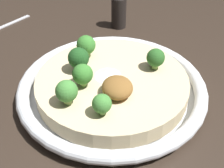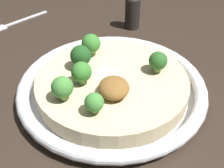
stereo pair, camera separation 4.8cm
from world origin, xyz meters
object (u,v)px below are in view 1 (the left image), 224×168
object	(u,v)px
broccoli_left	(86,45)
broccoli_front_left	(78,58)
broccoli_right	(102,104)
pepper_shaker	(119,8)
broccoli_front	(83,74)
risotto_bowl	(112,86)
broccoli_back	(156,58)
broccoli_front_right	(67,92)

from	to	relation	value
broccoli_left	broccoli_front_left	world-z (taller)	broccoli_front_left
broccoli_right	broccoli_left	world-z (taller)	broccoli_left
pepper_shaker	broccoli_front	bearing A→B (deg)	-23.65
risotto_bowl	broccoli_front	world-z (taller)	broccoli_front
broccoli_right	pepper_shaker	distance (m)	0.34
broccoli_front	pepper_shaker	size ratio (longest dim) A/B	0.42
broccoli_front	broccoli_left	bearing A→B (deg)	169.61
broccoli_left	pepper_shaker	size ratio (longest dim) A/B	0.44
broccoli_right	broccoli_front_left	xyz separation A→B (m)	(-0.11, -0.02, 0.01)
risotto_bowl	broccoli_back	distance (m)	0.09
broccoli_front	broccoli_front_left	world-z (taller)	broccoli_front_left
broccoli_front	broccoli_front_right	distance (m)	0.05
broccoli_front_left	pepper_shaker	bearing A→B (deg)	151.77
risotto_bowl	broccoli_back	size ratio (longest dim) A/B	8.48
broccoli_front	pepper_shaker	distance (m)	0.28
broccoli_left	broccoli_front_left	distance (m)	0.04
broccoli_front	broccoli_front_right	size ratio (longest dim) A/B	0.99
pepper_shaker	broccoli_back	bearing A→B (deg)	3.34
risotto_bowl	broccoli_right	size ratio (longest dim) A/B	9.50
broccoli_front_right	broccoli_back	size ratio (longest dim) A/B	1.05
risotto_bowl	broccoli_front_right	world-z (taller)	broccoli_front_right
broccoli_left	pepper_shaker	bearing A→B (deg)	150.66
broccoli_front	broccoli_front_right	xyz separation A→B (m)	(0.04, -0.03, -0.00)
broccoli_left	broccoli_front_left	xyz separation A→B (m)	(0.04, -0.02, 0.00)
broccoli_right	broccoli_front_right	xyz separation A→B (m)	(-0.03, -0.05, 0.00)
broccoli_right	broccoli_back	bearing A→B (deg)	130.89
broccoli_right	broccoli_front_left	size ratio (longest dim) A/B	0.78
risotto_bowl	broccoli_front	xyz separation A→B (m)	(0.01, -0.05, 0.04)
broccoli_front_right	risotto_bowl	bearing A→B (deg)	122.92
broccoli_back	pepper_shaker	size ratio (longest dim) A/B	0.40
broccoli_front_right	pepper_shaker	world-z (taller)	pepper_shaker
broccoli_right	pepper_shaker	xyz separation A→B (m)	(-0.33, 0.09, -0.01)
risotto_bowl	broccoli_left	world-z (taller)	broccoli_left
broccoli_front	broccoli_front_right	bearing A→B (deg)	-36.56
broccoli_front_left	pepper_shaker	xyz separation A→B (m)	(-0.22, 0.12, -0.01)
broccoli_right	broccoli_front	bearing A→B (deg)	-164.59
broccoli_back	pepper_shaker	world-z (taller)	pepper_shaker
broccoli_front_left	broccoli_left	bearing A→B (deg)	156.76
broccoli_front_right	broccoli_right	bearing A→B (deg)	55.13
broccoli_right	broccoli_left	distance (m)	0.15
broccoli_right	broccoli_front_left	distance (m)	0.12
broccoli_front_left	broccoli_front	bearing A→B (deg)	2.65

